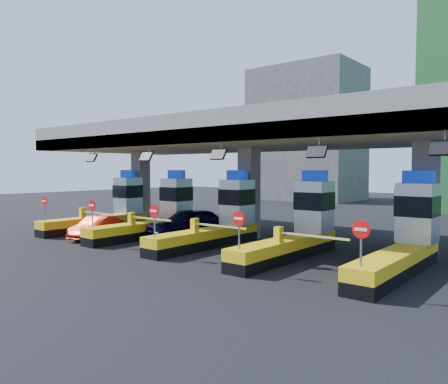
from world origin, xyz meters
The scene contains 10 objects.
ground centered at (0.00, 0.00, 0.00)m, with size 120.00×120.00×0.00m, color black.
toll_canopy centered at (0.00, 2.87, 6.13)m, with size 28.00×12.09×7.00m.
toll_lane_far_left centered at (-10.00, 0.28, 1.40)m, with size 4.43×8.00×4.16m.
toll_lane_left centered at (-5.00, 0.28, 1.40)m, with size 4.43×8.00×4.16m.
toll_lane_center centered at (0.00, 0.28, 1.40)m, with size 4.43×8.00×4.16m.
toll_lane_right centered at (5.00, 0.28, 1.40)m, with size 4.43×8.00×4.16m.
toll_lane_far_right centered at (10.00, 0.28, 1.40)m, with size 4.43×8.00×4.16m.
bg_building_concrete centered at (-14.00, 36.00, 9.00)m, with size 14.00×10.00×18.00m, color #4C4C49.
van centered at (-3.04, 0.83, 0.91)m, with size 2.15×5.34×1.82m, color black.
red_car centered at (-7.19, -2.82, 0.67)m, with size 1.42×4.07×1.34m, color red.
Camera 1 is at (15.43, -18.40, 4.21)m, focal length 35.00 mm.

